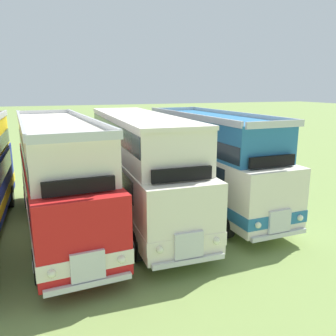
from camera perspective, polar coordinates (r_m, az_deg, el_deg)
name	(u,v)px	position (r m, az deg, el deg)	size (l,w,h in m)	color
ground_plane	(17,234)	(15.10, -23.45, -9.90)	(200.00, 200.00, 0.00)	#7A934C
bus_fourth_in_row	(58,173)	(14.25, -17.52, -0.75)	(3.15, 10.89, 4.52)	red
bus_fifth_in_row	(140,161)	(15.15, -4.66, 1.07)	(2.83, 11.20, 4.49)	silver
bus_sixth_in_row	(210,159)	(16.40, 6.88, 1.52)	(2.82, 9.97, 4.52)	silver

